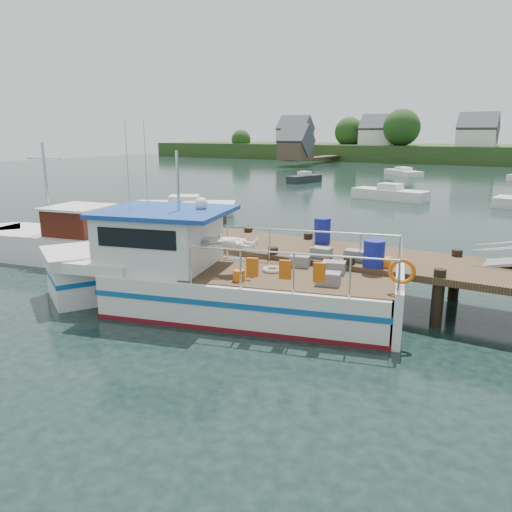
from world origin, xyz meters
The scene contains 9 objects.
ground_plane centered at (0.00, 0.00, 0.00)m, with size 160.00×160.00×0.00m, color black.
far_shore centered at (0.01, 82.37, 2.10)m, with size 140.00×42.55×9.22m.
lobster_boat centered at (-1.65, -3.31, 0.99)m, with size 11.31×5.62×5.45m.
work_boat centered at (-10.28, -1.51, 0.74)m, with size 8.98×4.09×4.70m.
moored_rowboat centered at (-11.15, 8.30, 0.43)m, with size 3.97×3.42×1.15m.
moored_a centered at (-13.38, 10.37, 0.44)m, with size 6.69×5.10×1.19m.
moored_b centered at (-4.04, 24.01, 0.47)m, with size 5.98×2.92×1.27m.
moored_d centered at (-9.06, 47.13, 0.38)m, with size 5.62×5.81×1.03m.
moored_e centered at (-15.74, 33.29, 0.43)m, with size 2.43×4.39×1.15m.
Camera 1 is at (6.77, -14.59, 5.07)m, focal length 35.00 mm.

